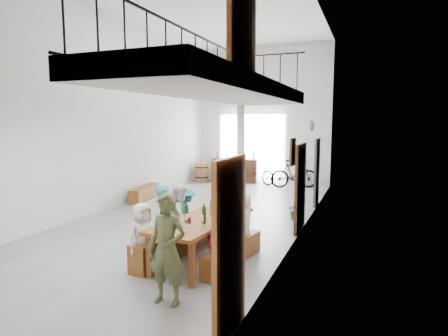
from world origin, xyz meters
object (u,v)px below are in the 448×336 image
at_px(bicycle_near, 257,172).
at_px(serving_counter, 235,171).
at_px(bench_inner, 174,243).
at_px(oak_barrel, 202,172).
at_px(side_bench, 145,193).
at_px(host_standing, 167,249).
at_px(tasting_table, 203,223).

bearing_deg(bicycle_near, serving_counter, 111.62).
xyz_separation_m(bench_inner, oak_barrel, (-3.16, 8.07, 0.17)).
distance_m(side_bench, host_standing, 7.08).
bearing_deg(side_bench, serving_counter, 71.51).
distance_m(serving_counter, bicycle_near, 0.95).
distance_m(host_standing, bicycle_near, 10.25).
distance_m(tasting_table, serving_counter, 8.93).
distance_m(tasting_table, side_bench, 5.74).
bearing_deg(side_bench, host_standing, -54.11).
relative_size(oak_barrel, bicycle_near, 0.46).
xyz_separation_m(oak_barrel, serving_counter, (1.32, 0.46, 0.06)).
xyz_separation_m(tasting_table, bench_inner, (-0.62, 0.05, -0.46)).
height_order(bench_inner, bicycle_near, bicycle_near).
height_order(side_bench, serving_counter, serving_counter).
relative_size(bench_inner, bicycle_near, 1.18).
bearing_deg(side_bench, tasting_table, -46.39).
bearing_deg(bicycle_near, host_standing, -145.23).
xyz_separation_m(side_bench, bicycle_near, (2.43, 4.38, 0.25)).
bearing_deg(oak_barrel, bicycle_near, 10.02).
bearing_deg(side_bench, oak_barrel, 87.58).
height_order(bench_inner, serving_counter, serving_counter).
xyz_separation_m(tasting_table, host_standing, (0.20, -1.58, 0.07)).
xyz_separation_m(bench_inner, bicycle_near, (-0.90, 8.47, 0.23)).
xyz_separation_m(side_bench, serving_counter, (1.48, 4.44, 0.26)).
distance_m(tasting_table, host_standing, 1.59).
height_order(side_bench, oak_barrel, oak_barrel).
height_order(tasting_table, oak_barrel, oak_barrel).
bearing_deg(bicycle_near, oak_barrel, 125.17).
bearing_deg(bench_inner, tasting_table, 1.92).
bearing_deg(bench_inner, host_standing, -56.65).
distance_m(oak_barrel, host_standing, 10.49).
relative_size(side_bench, host_standing, 1.03).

